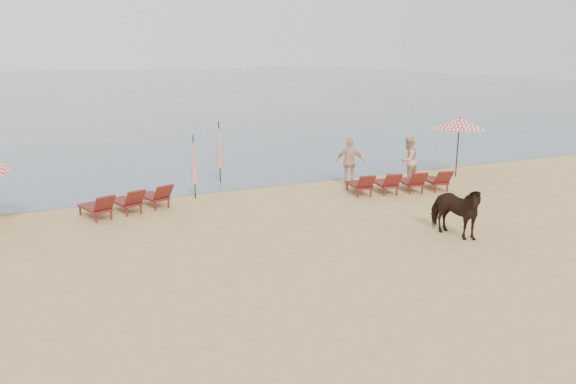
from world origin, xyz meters
name	(u,v)px	position (x,y,z in m)	size (l,w,h in m)	color
ground	(378,287)	(0.00, 0.00, 0.00)	(120.00, 120.00, 0.00)	tan
sea	(80,86)	(0.00, 80.00, 0.00)	(160.00, 140.00, 0.06)	#51606B
lounger_cluster_left	(128,201)	(-4.24, 8.58, 0.42)	(3.10, 2.39, 0.60)	maroon
lounger_cluster_right	(400,182)	(5.64, 7.12, 0.41)	(3.98, 2.26, 0.60)	maroon
umbrella_open_right	(459,123)	(9.48, 8.41, 2.31)	(2.10, 2.10, 2.56)	black
umbrella_closed_left	(219,145)	(-0.08, 11.56, 1.55)	(0.31, 0.31, 2.52)	black
umbrella_closed_right	(194,160)	(-1.70, 9.48, 1.44)	(0.29, 0.29, 2.34)	black
cow	(454,211)	(3.99, 2.13, 0.79)	(0.85, 1.86, 1.57)	black
beachgoer_right_a	(408,160)	(6.83, 8.25, 0.96)	(0.93, 0.73, 1.92)	tan
beachgoer_right_b	(350,162)	(4.50, 8.92, 0.96)	(1.13, 0.47, 1.93)	#DCA889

